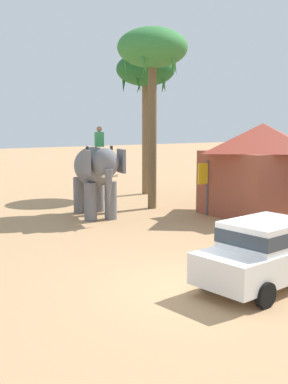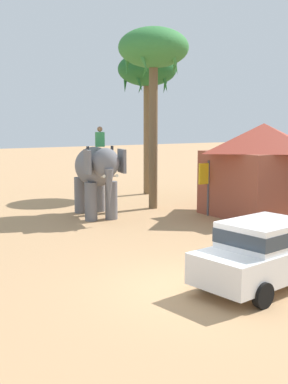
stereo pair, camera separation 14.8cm
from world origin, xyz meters
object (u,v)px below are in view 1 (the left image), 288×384
Objects in this scene: palm_tree_left_of_road at (146,73)px; roadside_hut at (262,166)px; palm_tree_behind_elephant at (152,53)px; car_sedan_foreground at (267,251)px; elephant_with_mahout at (96,171)px; signboard_yellow at (208,177)px.

palm_tree_left_of_road is 1.45× the size of roadside_hut.
palm_tree_behind_elephant reaches higher than roadside_hut.
elephant_with_mahout is (-0.14, 10.29, 1.06)m from car_sedan_foreground.
car_sedan_foreground is 12.92m from palm_tree_behind_elephant.
elephant_with_mahout reaches higher than car_sedan_foreground.
elephant_with_mahout is at bearing 156.35° from roadside_hut.
elephant_with_mahout is at bearing 90.78° from car_sedan_foreground.
signboard_yellow is at bearing 159.98° from roadside_hut.
signboard_yellow reaches higher than car_sedan_foreground.
signboard_yellow is at bearing -96.13° from palm_tree_left_of_road.
car_sedan_foreground is 0.53× the size of palm_tree_behind_elephant.
elephant_with_mahout reaches higher than signboard_yellow.
palm_tree_behind_elephant is 1.07× the size of palm_tree_left_of_road.
signboard_yellow is at bearing -65.95° from palm_tree_behind_elephant.
elephant_with_mahout is at bearing -168.69° from palm_tree_behind_elephant.
elephant_with_mahout is 1.66× the size of signboard_yellow.
elephant_with_mahout is 0.48× the size of palm_tree_behind_elephant.
palm_tree_left_of_road reaches higher than car_sedan_foreground.
palm_tree_behind_elephant is (3.15, 0.63, 5.14)m from elephant_with_mahout.
elephant_with_mahout is 6.06m from palm_tree_behind_elephant.
palm_tree_behind_elephant is at bearing 11.31° from elephant_with_mahout.
palm_tree_behind_elephant is at bearing 134.66° from roadside_hut.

